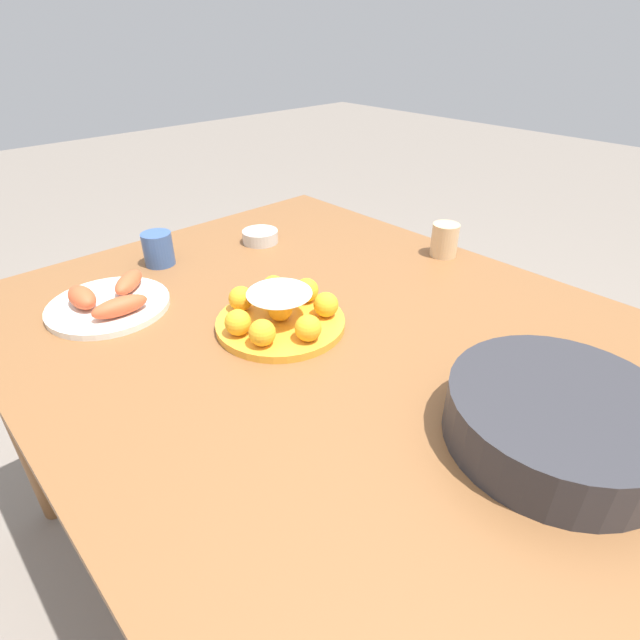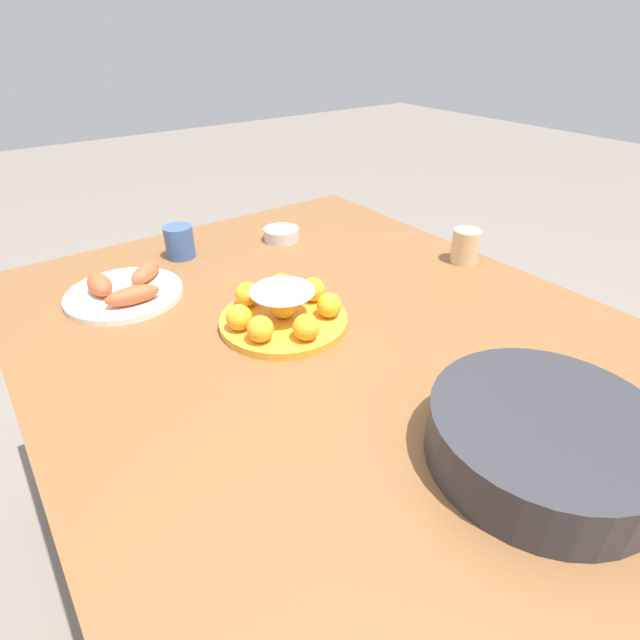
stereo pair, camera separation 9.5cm
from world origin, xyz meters
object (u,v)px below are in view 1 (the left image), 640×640
Objects in this scene: cake_plate at (280,313)px; cup_near at (158,249)px; dining_table at (360,381)px; cup_far at (445,240)px; seafood_platter at (109,302)px; serving_bowl at (558,417)px; sauce_bowl at (260,236)px.

cup_near is at bearing -175.28° from cake_plate.
cake_plate reaches higher than dining_table.
cup_near is 0.97× the size of cup_far.
seafood_platter is at bearing -149.02° from dining_table.
cake_plate is 3.15× the size of cup_near.
serving_bowl is (0.35, 0.03, 0.12)m from dining_table.
cup_far is (0.32, 0.76, 0.03)m from seafood_platter.
sauce_bowl is (-0.55, 0.18, 0.09)m from dining_table.
sauce_bowl reaches higher than dining_table.
cake_plate is at bearing -91.84° from cup_far.
dining_table is 0.63m from cup_near.
sauce_bowl is 0.50m from cup_far.
dining_table is 6.06× the size of cake_plate.
serving_bowl is at bearing 5.61° from dining_table.
cup_far is (-0.15, 0.47, 0.12)m from dining_table.
cake_plate is (-0.17, -0.06, 0.10)m from dining_table.
cup_far reaches higher than seafood_platter.
cake_plate is 0.53m from serving_bowl.
cup_far is (-0.50, 0.44, -0.00)m from serving_bowl.
serving_bowl is at bearing -41.12° from cup_far.
dining_table is at bearing 30.98° from seafood_platter.
dining_table is at bearing 19.26° from cake_plate.
dining_table is 0.58m from sauce_bowl.
serving_bowl is 3.27× the size of sauce_bowl.
cup_near reaches higher than seafood_platter.
seafood_platter reaches higher than sauce_bowl.
sauce_bowl is 0.28m from cup_near.
seafood_platter is (-0.47, -0.28, 0.09)m from dining_table.
serving_bowl is 0.67m from cup_far.
cake_plate is at bearing 4.72° from cup_near.
seafood_platter is at bearing -112.87° from cup_far.
cup_far reaches higher than dining_table.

